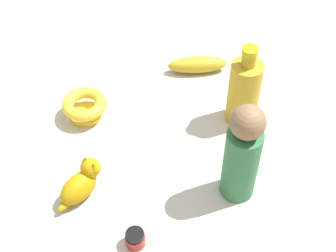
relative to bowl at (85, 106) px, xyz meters
The scene contains 7 objects.
ground 0.23m from the bowl, 63.68° to the right, with size 2.00×2.00×0.00m, color #BCB29E.
bowl is the anchor object (origin of this frame).
cat_figurine 0.25m from the bowl, 128.24° to the right, with size 0.13×0.07×0.09m.
bottle_tall 0.40m from the bowl, 44.36° to the right, with size 0.08×0.08×0.22m.
person_figure_adult 0.44m from the bowl, 75.89° to the right, with size 0.10×0.10×0.26m.
nail_polish_jar 0.40m from the bowl, 111.92° to the right, with size 0.04×0.04×0.04m.
banana 0.34m from the bowl, 12.68° to the right, with size 0.17×0.05×0.05m, color gold.
Camera 1 is at (-0.55, -0.58, 0.90)m, focal length 51.95 mm.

